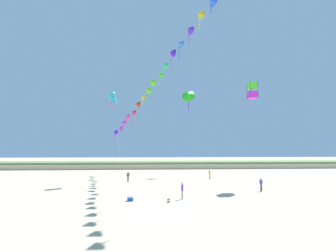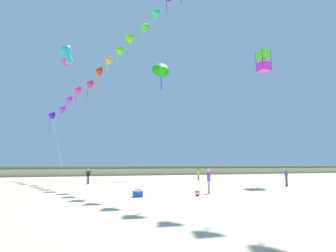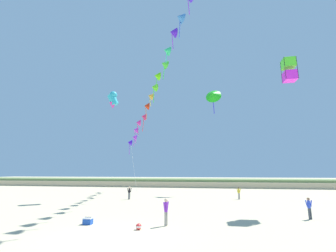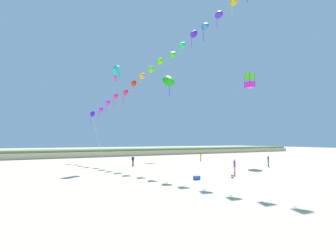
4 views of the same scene
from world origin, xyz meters
name	(u,v)px [view 1 (image 1 of 4)]	position (x,y,z in m)	size (l,w,h in m)	color
ground_plane	(157,207)	(0.00, 0.00, 0.00)	(240.00, 240.00, 0.00)	beige
dune_ridge	(155,165)	(0.00, 41.80, 0.84)	(120.00, 10.85, 1.69)	#BFAE8B
person_near_left	(182,189)	(2.59, 2.82, 0.98)	(0.32, 0.58, 1.70)	gray
person_near_right	(210,174)	(9.21, 17.99, 0.87)	(0.53, 0.20, 1.50)	gray
person_mid_center	(261,184)	(12.69, 6.56, 0.89)	(0.54, 0.21, 1.54)	#474C56
person_far_left	(128,176)	(-4.35, 15.64, 0.90)	(0.54, 0.25, 1.56)	#474C56
kite_banner_string	(162,69)	(0.88, 12.32, 17.16)	(19.80, 30.71, 26.53)	#4418DF
large_kite_low_lead	(113,99)	(-6.99, 15.30, 13.10)	(1.80, 1.49, 2.41)	#2DB3CB
large_kite_mid_trail	(188,95)	(6.88, 25.68, 16.52)	(3.01, 2.34, 4.85)	#23C81D
large_kite_high_solo	(252,90)	(13.95, 10.70, 13.59)	(1.20, 1.20, 2.38)	#EA29EB
beach_cooler	(130,199)	(-2.60, 2.39, 0.21)	(0.58, 0.41, 0.46)	blue
beach_ball	(169,200)	(1.13, 1.62, 0.18)	(0.36, 0.36, 0.36)	red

